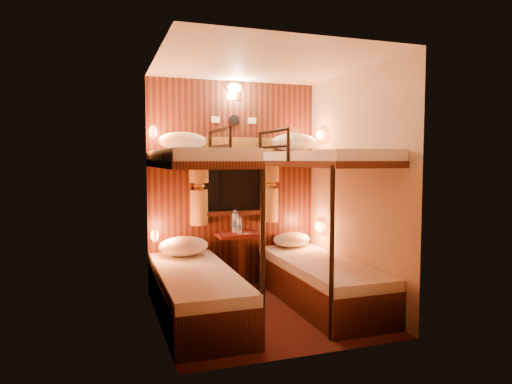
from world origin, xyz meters
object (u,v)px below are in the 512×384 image
object	(u,v)px
bunk_left	(196,259)
bottle_left	(239,226)
bottle_right	(235,223)
bunk_right	(320,250)
table	(238,253)

from	to	relation	value
bunk_left	bottle_left	bearing A→B (deg)	48.16
bottle_left	bottle_right	size ratio (longest dim) A/B	0.80
bunk_right	bottle_right	bearing A→B (deg)	128.58
bunk_right	table	xyz separation A→B (m)	(-0.65, 0.78, -0.14)
bunk_right	bunk_left	bearing A→B (deg)	180.00
bunk_left	table	size ratio (longest dim) A/B	2.90
bunk_left	bottle_right	distance (m)	1.07
bunk_right	bottle_left	xyz separation A→B (m)	(-0.66, 0.71, 0.18)
bunk_right	table	size ratio (longest dim) A/B	2.90
bunk_right	bottle_left	bearing A→B (deg)	132.59
bunk_right	bottle_right	distance (m)	1.09
bottle_left	bottle_right	distance (m)	0.13
bottle_right	bunk_left	bearing A→B (deg)	-126.64
table	bottle_right	distance (m)	0.35
bunk_left	bottle_left	world-z (taller)	bunk_left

